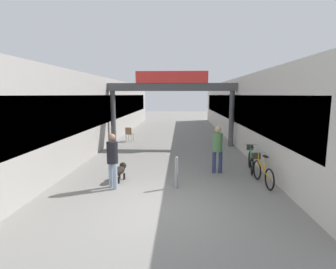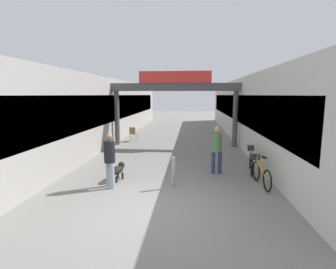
{
  "view_description": "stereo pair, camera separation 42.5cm",
  "coord_description": "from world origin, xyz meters",
  "px_view_note": "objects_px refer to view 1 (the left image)",
  "views": [
    {
      "loc": [
        0.49,
        -6.29,
        2.87
      ],
      "look_at": [
        0.0,
        4.03,
        1.3
      ],
      "focal_mm": 28.0,
      "sensor_mm": 36.0,
      "label": 1
    },
    {
      "loc": [
        0.92,
        -6.26,
        2.87
      ],
      "look_at": [
        0.0,
        4.03,
        1.3
      ],
      "focal_mm": 28.0,
      "sensor_mm": 36.0,
      "label": 2
    }
  ],
  "objects_px": {
    "pedestrian_companion": "(218,146)",
    "bicycle_orange_nearest": "(262,170)",
    "bollard_post_metal": "(176,172)",
    "bicycle_green_second": "(251,159)",
    "pedestrian_with_dog": "(112,157)",
    "cafe_chair_wood_nearer": "(129,133)",
    "dog_on_leash": "(120,170)"
  },
  "relations": [
    {
      "from": "pedestrian_with_dog",
      "to": "bollard_post_metal",
      "type": "height_order",
      "value": "pedestrian_with_dog"
    },
    {
      "from": "cafe_chair_wood_nearer",
      "to": "dog_on_leash",
      "type": "bearing_deg",
      "value": -81.34
    },
    {
      "from": "pedestrian_companion",
      "to": "bicycle_orange_nearest",
      "type": "bearing_deg",
      "value": -40.4
    },
    {
      "from": "bicycle_orange_nearest",
      "to": "bicycle_green_second",
      "type": "xyz_separation_m",
      "value": [
        0.03,
        1.47,
        0.0
      ]
    },
    {
      "from": "bicycle_green_second",
      "to": "pedestrian_companion",
      "type": "bearing_deg",
      "value": -164.12
    },
    {
      "from": "pedestrian_companion",
      "to": "dog_on_leash",
      "type": "bearing_deg",
      "value": -162.79
    },
    {
      "from": "pedestrian_companion",
      "to": "cafe_chair_wood_nearer",
      "type": "height_order",
      "value": "pedestrian_companion"
    },
    {
      "from": "dog_on_leash",
      "to": "bicycle_orange_nearest",
      "type": "relative_size",
      "value": 0.48
    },
    {
      "from": "bollard_post_metal",
      "to": "cafe_chair_wood_nearer",
      "type": "distance_m",
      "value": 8.55
    },
    {
      "from": "bicycle_orange_nearest",
      "to": "cafe_chair_wood_nearer",
      "type": "relative_size",
      "value": 1.9
    },
    {
      "from": "pedestrian_with_dog",
      "to": "bicycle_green_second",
      "type": "xyz_separation_m",
      "value": [
        4.76,
        2.14,
        -0.54
      ]
    },
    {
      "from": "bollard_post_metal",
      "to": "bicycle_green_second",
      "type": "bearing_deg",
      "value": 35.64
    },
    {
      "from": "bicycle_orange_nearest",
      "to": "pedestrian_with_dog",
      "type": "bearing_deg",
      "value": -171.96
    },
    {
      "from": "pedestrian_companion",
      "to": "bollard_post_metal",
      "type": "height_order",
      "value": "pedestrian_companion"
    },
    {
      "from": "bicycle_orange_nearest",
      "to": "cafe_chair_wood_nearer",
      "type": "distance_m",
      "value": 9.45
    },
    {
      "from": "pedestrian_with_dog",
      "to": "dog_on_leash",
      "type": "relative_size",
      "value": 2.11
    },
    {
      "from": "pedestrian_with_dog",
      "to": "bicycle_green_second",
      "type": "relative_size",
      "value": 1.02
    },
    {
      "from": "cafe_chair_wood_nearer",
      "to": "pedestrian_companion",
      "type": "bearing_deg",
      "value": -54.53
    },
    {
      "from": "bollard_post_metal",
      "to": "dog_on_leash",
      "type": "bearing_deg",
      "value": 163.11
    },
    {
      "from": "pedestrian_companion",
      "to": "bicycle_green_second",
      "type": "distance_m",
      "value": 1.49
    },
    {
      "from": "bollard_post_metal",
      "to": "cafe_chair_wood_nearer",
      "type": "bearing_deg",
      "value": 110.86
    },
    {
      "from": "pedestrian_with_dog",
      "to": "bicycle_green_second",
      "type": "height_order",
      "value": "pedestrian_with_dog"
    },
    {
      "from": "bicycle_green_second",
      "to": "bollard_post_metal",
      "type": "xyz_separation_m",
      "value": [
        -2.8,
        -2.01,
        0.07
      ]
    },
    {
      "from": "dog_on_leash",
      "to": "bicycle_orange_nearest",
      "type": "xyz_separation_m",
      "value": [
        4.69,
        -0.05,
        0.08
      ]
    },
    {
      "from": "pedestrian_with_dog",
      "to": "bollard_post_metal",
      "type": "relative_size",
      "value": 1.71
    },
    {
      "from": "pedestrian_companion",
      "to": "cafe_chair_wood_nearer",
      "type": "relative_size",
      "value": 1.97
    },
    {
      "from": "bicycle_orange_nearest",
      "to": "bicycle_green_second",
      "type": "distance_m",
      "value": 1.48
    },
    {
      "from": "dog_on_leash",
      "to": "bicycle_orange_nearest",
      "type": "height_order",
      "value": "bicycle_orange_nearest"
    },
    {
      "from": "pedestrian_companion",
      "to": "dog_on_leash",
      "type": "relative_size",
      "value": 2.17
    },
    {
      "from": "dog_on_leash",
      "to": "bollard_post_metal",
      "type": "bearing_deg",
      "value": -16.89
    },
    {
      "from": "pedestrian_companion",
      "to": "bicycle_orange_nearest",
      "type": "height_order",
      "value": "pedestrian_companion"
    },
    {
      "from": "pedestrian_with_dog",
      "to": "dog_on_leash",
      "type": "xyz_separation_m",
      "value": [
        0.04,
        0.71,
        -0.62
      ]
    }
  ]
}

